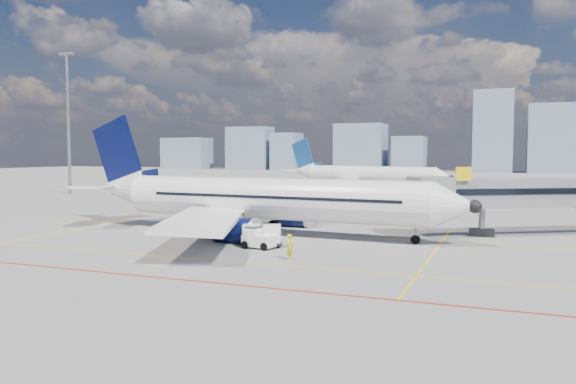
% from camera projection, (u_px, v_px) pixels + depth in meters
% --- Properties ---
extents(ground, '(420.00, 420.00, 0.00)m').
position_uv_depth(ground, '(250.00, 247.00, 44.85)').
color(ground, gray).
rests_on(ground, ground).
extents(apron_markings, '(90.00, 35.12, 0.01)m').
position_uv_depth(apron_markings, '(220.00, 255.00, 41.42)').
color(apron_markings, yellow).
rests_on(apron_markings, ground).
extents(jet_bridge, '(23.55, 15.78, 6.30)m').
position_uv_depth(jet_bridge, '(559.00, 194.00, 51.74)').
color(jet_bridge, gray).
rests_on(jet_bridge, ground).
extents(floodlight_mast_nw, '(3.20, 0.61, 25.45)m').
position_uv_depth(floodlight_mast_nw, '(68.00, 119.00, 101.06)').
color(floodlight_mast_nw, gray).
rests_on(floodlight_mast_nw, ground).
extents(distant_skyline, '(255.58, 15.92, 31.30)m').
position_uv_depth(distant_skyline, '(461.00, 145.00, 219.96)').
color(distant_skyline, '#768AA3').
rests_on(distant_skyline, ground).
extents(main_aircraft, '(39.78, 34.63, 11.60)m').
position_uv_depth(main_aircraft, '(255.00, 199.00, 52.39)').
color(main_aircraft, white).
rests_on(main_aircraft, ground).
extents(second_aircraft, '(34.66, 29.49, 10.63)m').
position_uv_depth(second_aircraft, '(363.00, 175.00, 106.52)').
color(second_aircraft, white).
rests_on(second_aircraft, ground).
extents(baggage_tug, '(2.65, 1.84, 1.71)m').
position_uv_depth(baggage_tug, '(257.00, 238.00, 44.13)').
color(baggage_tug, white).
rests_on(baggage_tug, ground).
extents(cargo_dolly, '(3.55, 2.49, 1.79)m').
position_uv_depth(cargo_dolly, '(262.00, 235.00, 44.80)').
color(cargo_dolly, black).
rests_on(cargo_dolly, ground).
extents(belt_loader, '(5.88, 2.14, 2.36)m').
position_uv_depth(belt_loader, '(210.00, 230.00, 50.02)').
color(belt_loader, black).
rests_on(belt_loader, ground).
extents(ramp_worker, '(0.46, 0.68, 1.82)m').
position_uv_depth(ramp_worker, '(290.00, 247.00, 39.41)').
color(ramp_worker, yellow).
rests_on(ramp_worker, ground).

